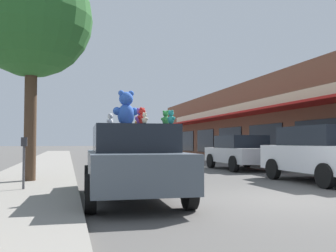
{
  "coord_description": "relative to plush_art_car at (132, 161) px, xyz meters",
  "views": [
    {
      "loc": [
        -4.7,
        -7.35,
        1.27
      ],
      "look_at": [
        -1.69,
        3.86,
        1.78
      ],
      "focal_mm": 40.0,
      "sensor_mm": 36.0,
      "label": 1
    }
  ],
  "objects": [
    {
      "name": "plush_art_car",
      "position": [
        0.0,
        0.0,
        0.0
      ],
      "size": [
        2.17,
        4.42,
        1.63
      ],
      "rotation": [
        0.0,
        0.0,
        -0.04
      ],
      "color": "#4C5660",
      "rests_on": "ground_plane"
    },
    {
      "name": "teddy_bear_cream",
      "position": [
        0.07,
        -1.0,
        0.88
      ],
      "size": [
        0.14,
        0.17,
        0.22
      ],
      "rotation": [
        0.0,
        0.0,
        2.11
      ],
      "color": "beige",
      "rests_on": "plush_art_car"
    },
    {
      "name": "teddy_bear_white",
      "position": [
        -0.45,
        0.35,
        0.91
      ],
      "size": [
        0.2,
        0.21,
        0.3
      ],
      "rotation": [
        0.0,
        0.0,
        4.01
      ],
      "color": "white",
      "rests_on": "plush_art_car"
    },
    {
      "name": "teddy_bear_green",
      "position": [
        0.6,
        -0.59,
        0.92
      ],
      "size": [
        0.22,
        0.2,
        0.31
      ],
      "rotation": [
        0.0,
        0.0,
        2.42
      ],
      "color": "green",
      "rests_on": "plush_art_car"
    },
    {
      "name": "teddy_bear_giant",
      "position": [
        -0.12,
        0.14,
        1.16
      ],
      "size": [
        0.59,
        0.37,
        0.8
      ],
      "rotation": [
        0.0,
        0.0,
        3.23
      ],
      "color": "blue",
      "rests_on": "plush_art_car"
    },
    {
      "name": "parked_car_far_right",
      "position": [
        6.43,
        7.83,
        -0.02
      ],
      "size": [
        2.14,
        4.24,
        1.59
      ],
      "color": "#B7B7BC",
      "rests_on": "ground_plane"
    },
    {
      "name": "teddy_bear_purple",
      "position": [
        0.1,
        -0.38,
        0.95
      ],
      "size": [
        0.25,
        0.25,
        0.37
      ],
      "rotation": [
        0.0,
        0.0,
        2.37
      ],
      "color": "purple",
      "rests_on": "plush_art_car"
    },
    {
      "name": "teddy_bear_pink",
      "position": [
        0.03,
        1.0,
        0.91
      ],
      "size": [
        0.22,
        0.15,
        0.28
      ],
      "rotation": [
        0.0,
        0.0,
        3.46
      ],
      "color": "pink",
      "rests_on": "plush_art_car"
    },
    {
      "name": "teddy_bear_red",
      "position": [
        0.07,
        -0.75,
        0.94
      ],
      "size": [
        0.23,
        0.24,
        0.34
      ],
      "rotation": [
        0.0,
        0.0,
        3.99
      ],
      "color": "red",
      "rests_on": "plush_art_car"
    },
    {
      "name": "teddy_bear_teal",
      "position": [
        0.62,
        -0.93,
        0.91
      ],
      "size": [
        0.17,
        0.22,
        0.29
      ],
      "rotation": [
        0.0,
        0.0,
        2.05
      ],
      "color": "teal",
      "rests_on": "plush_art_car"
    },
    {
      "name": "parking_meter",
      "position": [
        -2.41,
        1.68,
        0.07
      ],
      "size": [
        0.14,
        0.1,
        1.27
      ],
      "color": "#4C4C51",
      "rests_on": "sidewalk_near"
    },
    {
      "name": "ground_plane",
      "position": [
        3.33,
        -0.79,
        -0.86
      ],
      "size": [
        260.0,
        260.0,
        0.0
      ],
      "primitive_type": "plane",
      "color": "#514F4C"
    },
    {
      "name": "parked_car_far_center",
      "position": [
        6.43,
        2.03,
        0.08
      ],
      "size": [
        2.14,
        4.35,
        1.78
      ],
      "color": "silver",
      "rests_on": "ground_plane"
    },
    {
      "name": "sidewalk_near",
      "position": [
        -2.51,
        -0.79,
        -0.8
      ],
      "size": [
        2.81,
        90.0,
        0.12
      ],
      "color": "gray",
      "rests_on": "ground_plane"
    },
    {
      "name": "teddy_bear_brown",
      "position": [
        0.28,
        0.75,
        0.89
      ],
      "size": [
        0.18,
        0.12,
        0.24
      ],
      "rotation": [
        0.0,
        0.0,
        2.92
      ],
      "color": "olive",
      "rests_on": "plush_art_car"
    },
    {
      "name": "teddy_bear_orange",
      "position": [
        0.18,
        0.41,
        0.89
      ],
      "size": [
        0.14,
        0.18,
        0.24
      ],
      "rotation": [
        0.0,
        0.0,
        1.97
      ],
      "color": "orange",
      "rests_on": "plush_art_car"
    },
    {
      "name": "street_tree",
      "position": [
        -2.47,
        3.83,
        4.2
      ],
      "size": [
        3.66,
        3.66,
        6.8
      ],
      "color": "#473323",
      "rests_on": "sidewalk_near"
    }
  ]
}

